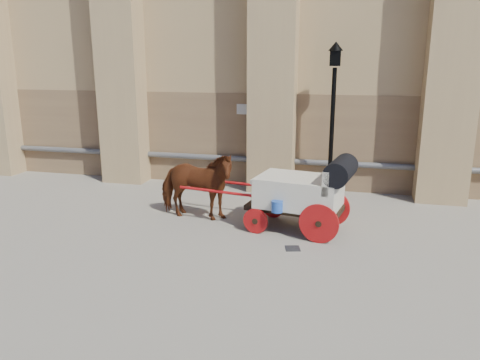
# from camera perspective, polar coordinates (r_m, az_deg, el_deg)

# --- Properties ---
(ground) EXTENTS (90.00, 90.00, 0.00)m
(ground) POSITION_cam_1_polar(r_m,az_deg,el_deg) (11.43, 5.58, -6.26)
(ground) COLOR gray
(ground) RESTS_ON ground
(horse) EXTENTS (2.19, 1.10, 1.81)m
(horse) POSITION_cam_1_polar(r_m,az_deg,el_deg) (12.05, -5.42, -0.65)
(horse) COLOR brown
(horse) RESTS_ON ground
(carriage) EXTENTS (4.39, 1.84, 1.87)m
(carriage) POSITION_cam_1_polar(r_m,az_deg,el_deg) (11.23, 7.91, -1.30)
(carriage) COLOR black
(carriage) RESTS_ON ground
(street_lamp) EXTENTS (0.42, 0.42, 4.52)m
(street_lamp) POSITION_cam_1_polar(r_m,az_deg,el_deg) (13.92, 11.20, 7.55)
(street_lamp) COLOR black
(street_lamp) RESTS_ON ground
(drain_grate_near) EXTENTS (0.39, 0.39, 0.01)m
(drain_grate_near) POSITION_cam_1_polar(r_m,az_deg,el_deg) (10.45, 6.43, -8.28)
(drain_grate_near) COLOR black
(drain_grate_near) RESTS_ON ground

